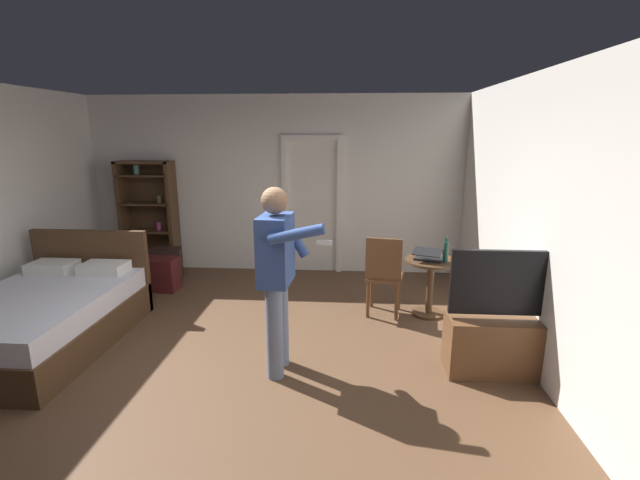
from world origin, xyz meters
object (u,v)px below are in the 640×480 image
Objects in this scene: bottle_on_table at (446,251)px; person_blue_shirt at (277,268)px; suitcase_dark at (160,274)px; bookshelf at (149,213)px; tv_flatscreen at (502,337)px; laptop at (428,256)px; bed at (44,316)px; wooden_chair at (384,273)px; side_table at (430,278)px; suitcase_small at (166,264)px.

person_blue_shirt is (-1.75, -1.33, 0.18)m from bottle_on_table.
bottle_on_table reaches higher than suitcase_dark.
bookshelf is 4.55m from bottle_on_table.
bookshelf is at bearing 130.89° from person_blue_shirt.
tv_flatscreen reaches higher than laptop.
bed is 1.77× the size of tv_flatscreen.
tv_flatscreen is at bearing -23.29° from suitcase_dark.
suitcase_dark is (-3.08, 0.70, -0.32)m from wooden_chair.
tv_flatscreen is at bearing -69.16° from laptop.
laptop is 2.10m from person_blue_shirt.
wooden_chair is at bearing -176.03° from laptop.
bed is at bearing 171.76° from person_blue_shirt.
side_table is at bearing 14.05° from bed.
bed is 4.21× the size of suitcase_dark.
bed is 4.29m from side_table.
bookshelf reaches higher than tv_flatscreen.
person_blue_shirt is (-1.05, -1.33, 0.46)m from wooden_chair.
suitcase_small is (-3.18, 1.14, -0.31)m from wooden_chair.
tv_flatscreen is 1.38m from side_table.
suitcase_small reaches higher than suitcase_dark.
bookshelf is 3.65× the size of suitcase_small.
suitcase_dark is at bearing 154.71° from tv_flatscreen.
bed is 2.98× the size of side_table.
laptop is (-0.05, -0.04, 0.28)m from side_table.
bookshelf reaches higher than wooden_chair.
wooden_chair is 3.17m from suitcase_dark.
laptop reaches higher than suitcase_dark.
side_table is 3.70m from suitcase_dark.
tv_flatscreen reaches higher than suitcase_dark.
bottle_on_table is at bearing -20.26° from bookshelf.
tv_flatscreen is at bearing -3.25° from bed.
suitcase_dark is at bearing -60.76° from bookshelf.
suitcase_dark is at bearing 170.27° from side_table.
person_blue_shirt is 2.97m from suitcase_dark.
tv_flatscreen is 1.59m from wooden_chair.
side_table is at bearing 108.45° from tv_flatscreen.
tv_flatscreen is 2.47× the size of suitcase_small.
tv_flatscreen is 1.69× the size of side_table.
person_blue_shirt is at bearing -142.86° from bottle_on_table.
bookshelf is 0.91m from suitcase_small.
suitcase_small is at bearing 163.36° from laptop.
suitcase_small is (0.39, -0.43, -0.70)m from bookshelf.
person_blue_shirt is (2.51, -2.90, 0.06)m from bookshelf.
tv_flatscreen is at bearing -50.88° from wooden_chair.
suitcase_dark is at bearing 169.52° from laptop.
suitcase_small is at bearing -47.90° from bookshelf.
wooden_chair is (-0.56, -0.08, 0.07)m from side_table.
wooden_chair is at bearing -32.67° from suitcase_small.
bottle_on_table is at bearing -12.09° from laptop.
tv_flatscreen is 4.51m from suitcase_dark.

